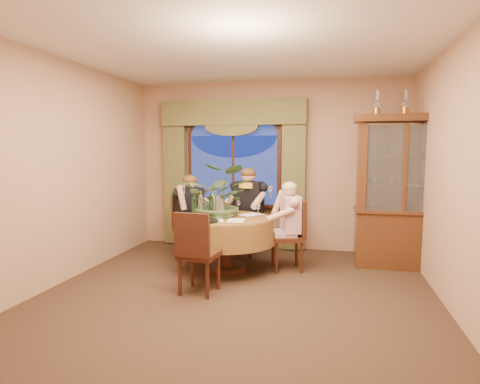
% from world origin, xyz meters
% --- Properties ---
extents(floor, '(5.00, 5.00, 0.00)m').
position_xyz_m(floor, '(0.00, 0.00, 0.00)').
color(floor, black).
rests_on(floor, ground).
extents(wall_back, '(4.50, 0.00, 4.50)m').
position_xyz_m(wall_back, '(0.00, 2.50, 1.40)').
color(wall_back, '#A37A5E').
rests_on(wall_back, ground).
extents(wall_right, '(0.00, 5.00, 5.00)m').
position_xyz_m(wall_right, '(2.25, 0.00, 1.40)').
color(wall_right, '#A37A5E').
rests_on(wall_right, ground).
extents(ceiling, '(5.00, 5.00, 0.00)m').
position_xyz_m(ceiling, '(0.00, 0.00, 2.80)').
color(ceiling, white).
rests_on(ceiling, wall_back).
extents(window, '(1.62, 0.10, 1.32)m').
position_xyz_m(window, '(-0.60, 2.43, 1.30)').
color(window, navy).
rests_on(window, wall_back).
extents(arched_transom, '(1.60, 0.06, 0.44)m').
position_xyz_m(arched_transom, '(-0.60, 2.43, 2.08)').
color(arched_transom, navy).
rests_on(arched_transom, wall_back).
extents(drapery_left, '(0.38, 0.14, 2.32)m').
position_xyz_m(drapery_left, '(-1.63, 2.38, 1.18)').
color(drapery_left, '#4E4D25').
rests_on(drapery_left, floor).
extents(drapery_right, '(0.38, 0.14, 2.32)m').
position_xyz_m(drapery_right, '(0.43, 2.38, 1.18)').
color(drapery_right, '#4E4D25').
rests_on(drapery_right, floor).
extents(swag_valance, '(2.45, 0.16, 0.42)m').
position_xyz_m(swag_valance, '(-0.60, 2.35, 2.28)').
color(swag_valance, '#4E4D25').
rests_on(swag_valance, wall_back).
extents(dining_table, '(1.57, 1.57, 0.75)m').
position_xyz_m(dining_table, '(-0.36, 1.02, 0.38)').
color(dining_table, brown).
rests_on(dining_table, floor).
extents(china_cabinet, '(1.33, 0.53, 2.15)m').
position_xyz_m(china_cabinet, '(2.00, 1.75, 1.07)').
color(china_cabinet, '#3C1D0D').
rests_on(china_cabinet, floor).
extents(oil_lamp_left, '(0.11, 0.11, 0.34)m').
position_xyz_m(oil_lamp_left, '(1.62, 1.75, 2.32)').
color(oil_lamp_left, '#A5722D').
rests_on(oil_lamp_left, china_cabinet).
extents(oil_lamp_center, '(0.11, 0.11, 0.34)m').
position_xyz_m(oil_lamp_center, '(2.00, 1.75, 2.32)').
color(oil_lamp_center, '#A5722D').
rests_on(oil_lamp_center, china_cabinet).
extents(oil_lamp_right, '(0.11, 0.11, 0.34)m').
position_xyz_m(oil_lamp_right, '(2.37, 1.75, 2.32)').
color(oil_lamp_right, '#A5722D').
rests_on(oil_lamp_right, china_cabinet).
extents(chair_right, '(0.52, 0.52, 0.96)m').
position_xyz_m(chair_right, '(0.45, 1.26, 0.48)').
color(chair_right, black).
rests_on(chair_right, floor).
extents(chair_back_right, '(0.44, 0.44, 0.96)m').
position_xyz_m(chair_back_right, '(-0.32, 1.87, 0.48)').
color(chair_back_right, black).
rests_on(chair_back_right, floor).
extents(chair_back, '(0.59, 0.59, 0.96)m').
position_xyz_m(chair_back, '(-1.05, 1.55, 0.48)').
color(chair_back, black).
rests_on(chair_back, floor).
extents(chair_front_left, '(0.46, 0.46, 0.96)m').
position_xyz_m(chair_front_left, '(-0.45, 0.14, 0.48)').
color(chair_front_left, black).
rests_on(chair_front_left, floor).
extents(person_pink, '(0.53, 0.55, 1.23)m').
position_xyz_m(person_pink, '(0.49, 1.31, 0.62)').
color(person_pink, '#CA9DA2').
rests_on(person_pink, floor).
extents(person_back, '(0.61, 0.62, 1.29)m').
position_xyz_m(person_back, '(-1.08, 1.55, 0.64)').
color(person_back, black).
rests_on(person_back, floor).
extents(person_scarf, '(0.57, 0.54, 1.40)m').
position_xyz_m(person_scarf, '(-0.22, 1.87, 0.70)').
color(person_scarf, black).
rests_on(person_scarf, floor).
extents(stoneware_vase, '(0.14, 0.14, 0.26)m').
position_xyz_m(stoneware_vase, '(-0.49, 1.18, 0.88)').
color(stoneware_vase, '#947D5E').
rests_on(stoneware_vase, dining_table).
extents(centerpiece_plant, '(0.96, 1.07, 0.83)m').
position_xyz_m(centerpiece_plant, '(-0.47, 1.11, 1.37)').
color(centerpiece_plant, '#3A5331').
rests_on(centerpiece_plant, dining_table).
extents(olive_bowl, '(0.17, 0.17, 0.05)m').
position_xyz_m(olive_bowl, '(-0.32, 1.00, 0.78)').
color(olive_bowl, '#4C5229').
rests_on(olive_bowl, dining_table).
extents(cheese_platter, '(0.36, 0.36, 0.02)m').
position_xyz_m(cheese_platter, '(-0.53, 0.62, 0.76)').
color(cheese_platter, black).
rests_on(cheese_platter, dining_table).
extents(wine_bottle_0, '(0.07, 0.07, 0.33)m').
position_xyz_m(wine_bottle_0, '(-0.76, 1.16, 0.92)').
color(wine_bottle_0, tan).
rests_on(wine_bottle_0, dining_table).
extents(wine_bottle_1, '(0.07, 0.07, 0.33)m').
position_xyz_m(wine_bottle_1, '(-0.57, 1.09, 0.92)').
color(wine_bottle_1, tan).
rests_on(wine_bottle_1, dining_table).
extents(wine_bottle_2, '(0.07, 0.07, 0.33)m').
position_xyz_m(wine_bottle_2, '(-0.79, 0.94, 0.92)').
color(wine_bottle_2, black).
rests_on(wine_bottle_2, dining_table).
extents(wine_bottle_3, '(0.07, 0.07, 0.33)m').
position_xyz_m(wine_bottle_3, '(-0.55, 0.98, 0.92)').
color(wine_bottle_3, black).
rests_on(wine_bottle_3, dining_table).
extents(tasting_paper_0, '(0.24, 0.32, 0.00)m').
position_xyz_m(tasting_paper_0, '(-0.16, 0.79, 0.75)').
color(tasting_paper_0, white).
rests_on(tasting_paper_0, dining_table).
extents(tasting_paper_1, '(0.35, 0.37, 0.00)m').
position_xyz_m(tasting_paper_1, '(-0.07, 1.28, 0.75)').
color(tasting_paper_1, white).
rests_on(tasting_paper_1, dining_table).
extents(tasting_paper_2, '(0.30, 0.36, 0.00)m').
position_xyz_m(tasting_paper_2, '(-0.44, 0.76, 0.75)').
color(tasting_paper_2, white).
rests_on(tasting_paper_2, dining_table).
extents(wine_glass_person_pink, '(0.07, 0.07, 0.18)m').
position_xyz_m(wine_glass_person_pink, '(0.06, 1.16, 0.84)').
color(wine_glass_person_pink, silver).
rests_on(wine_glass_person_pink, dining_table).
extents(wine_glass_person_back, '(0.07, 0.07, 0.18)m').
position_xyz_m(wine_glass_person_back, '(-0.72, 1.28, 0.84)').
color(wine_glass_person_back, silver).
rests_on(wine_glass_person_back, dining_table).
extents(wine_glass_person_scarf, '(0.07, 0.07, 0.18)m').
position_xyz_m(wine_glass_person_scarf, '(-0.29, 1.46, 0.84)').
color(wine_glass_person_scarf, silver).
rests_on(wine_glass_person_scarf, dining_table).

